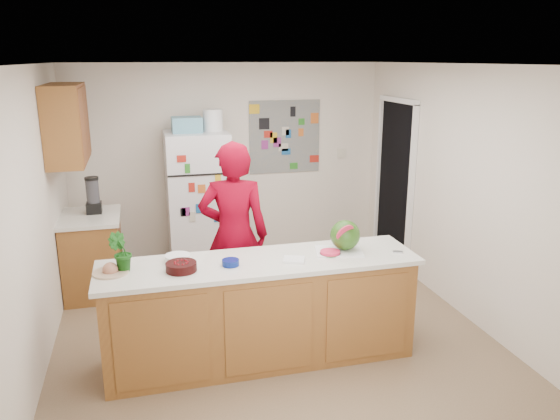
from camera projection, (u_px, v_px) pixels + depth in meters
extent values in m
cube|color=brown|center=(270.00, 330.00, 5.32)|extent=(4.00, 4.50, 0.02)
cube|color=beige|center=(229.00, 162.00, 7.09)|extent=(4.00, 0.02, 2.50)
cube|color=beige|center=(32.00, 222.00, 4.49)|extent=(0.02, 4.50, 2.50)
cube|color=beige|center=(464.00, 192.00, 5.47)|extent=(0.02, 4.50, 2.50)
cube|color=white|center=(268.00, 63.00, 4.64)|extent=(4.00, 4.50, 0.02)
cube|color=black|center=(395.00, 184.00, 6.88)|extent=(0.03, 0.85, 2.04)
cube|color=brown|center=(261.00, 313.00, 4.68)|extent=(2.60, 0.62, 0.88)
cube|color=silver|center=(260.00, 263.00, 4.56)|extent=(2.68, 0.70, 0.04)
cube|color=brown|center=(93.00, 256.00, 6.05)|extent=(0.60, 0.80, 0.86)
cube|color=silver|center=(89.00, 217.00, 5.93)|extent=(0.64, 0.84, 0.04)
cube|color=brown|center=(66.00, 124.00, 5.57)|extent=(0.35, 1.00, 0.80)
cube|color=silver|center=(198.00, 201.00, 6.73)|extent=(0.75, 0.70, 1.70)
cube|color=#5999B2|center=(187.00, 125.00, 6.45)|extent=(0.35, 0.28, 0.18)
cube|color=slate|center=(285.00, 137.00, 7.17)|extent=(0.95, 0.01, 0.95)
imported|color=maroon|center=(234.00, 236.00, 5.20)|extent=(0.74, 0.56, 1.82)
cylinder|color=black|center=(93.00, 196.00, 5.97)|extent=(0.14, 0.14, 0.38)
cube|color=white|center=(339.00, 251.00, 4.76)|extent=(0.46, 0.39, 0.01)
sphere|color=#245C1B|center=(345.00, 235.00, 4.75)|extent=(0.26, 0.26, 0.26)
cylinder|color=#BC2A34|center=(330.00, 252.00, 4.68)|extent=(0.17, 0.17, 0.02)
cylinder|color=black|center=(181.00, 267.00, 4.32)|extent=(0.26, 0.26, 0.07)
cylinder|color=white|center=(178.00, 258.00, 4.52)|extent=(0.28, 0.28, 0.06)
cylinder|color=navy|center=(231.00, 263.00, 4.44)|extent=(0.18, 0.18, 0.05)
cylinder|color=beige|center=(110.00, 272.00, 4.28)|extent=(0.37, 0.37, 0.02)
cube|color=white|center=(294.00, 260.00, 4.54)|extent=(0.22, 0.21, 0.02)
cube|color=gray|center=(398.00, 252.00, 4.74)|extent=(0.09, 0.07, 0.01)
imported|color=#113E14|center=(120.00, 252.00, 4.29)|extent=(0.19, 0.16, 0.31)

